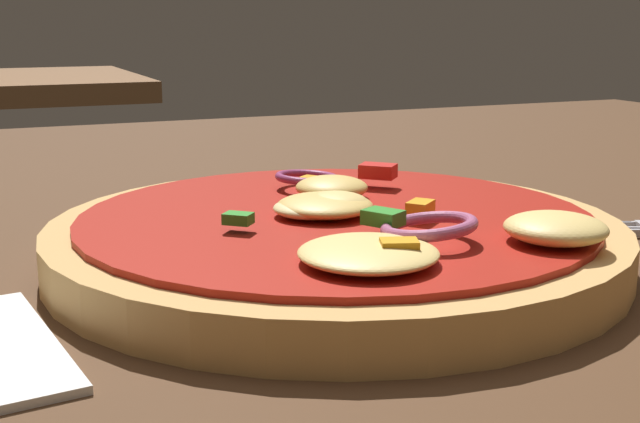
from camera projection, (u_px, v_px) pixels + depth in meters
name	position (u px, v px, depth m)	size (l,w,h in m)	color
dining_table	(325.00, 303.00, 0.38)	(1.31, 1.10, 0.04)	#4C301C
pizza	(340.00, 239.00, 0.38)	(0.25, 0.25, 0.03)	tan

